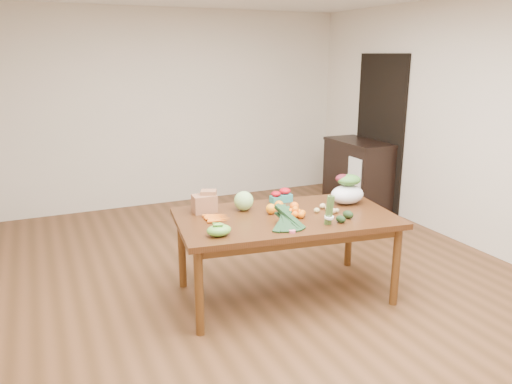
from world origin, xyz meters
name	(u,v)px	position (x,y,z in m)	size (l,w,h in m)	color
floor	(265,282)	(0.00, 0.00, 0.00)	(6.00, 6.00, 0.00)	brown
room_walls	(266,141)	(0.00, 0.00, 1.35)	(5.02, 6.02, 2.70)	beige
dining_table	(285,256)	(0.05, -0.30, 0.38)	(1.85, 1.03, 0.75)	#42200F
doorway_dark	(379,133)	(2.48, 1.60, 1.05)	(0.02, 1.00, 2.10)	black
cabinet	(357,174)	(2.22, 1.70, 0.47)	(0.52, 1.02, 0.94)	black
dish_towel	(354,175)	(1.96, 1.40, 0.55)	(0.02, 0.28, 0.45)	white
paper_bag	(204,202)	(-0.56, 0.08, 0.84)	(0.27, 0.22, 0.19)	#996444
cabbage	(244,201)	(-0.22, -0.01, 0.84)	(0.17, 0.17, 0.17)	#9CD67B
strawberry_basket_a	(276,198)	(0.14, 0.08, 0.79)	(0.10, 0.10, 0.09)	#B30B21
strawberry_basket_b	(285,196)	(0.24, 0.09, 0.80)	(0.11, 0.11, 0.10)	red
orange_a	(271,209)	(-0.05, -0.21, 0.80)	(0.09, 0.09, 0.09)	orange
orange_b	(279,205)	(0.07, -0.12, 0.79)	(0.08, 0.08, 0.08)	orange
orange_c	(294,206)	(0.18, -0.20, 0.79)	(0.08, 0.08, 0.08)	orange
mandarin_cluster	(295,211)	(0.11, -0.35, 0.80)	(0.18, 0.18, 0.09)	orange
carrots	(216,218)	(-0.53, -0.15, 0.76)	(0.22, 0.22, 0.03)	orange
snap_pea_bag	(219,230)	(-0.65, -0.53, 0.79)	(0.19, 0.15, 0.09)	#67B53D
kale_bunch	(288,219)	(-0.09, -0.60, 0.83)	(0.32, 0.40, 0.16)	black
asparagus_bundle	(329,210)	(0.26, -0.66, 0.88)	(0.08, 0.08, 0.25)	#5D843C
potato_a	(317,210)	(0.33, -0.34, 0.77)	(0.05, 0.05, 0.04)	#D1C679
potato_b	(333,211)	(0.44, -0.42, 0.77)	(0.06, 0.05, 0.05)	tan
potato_c	(328,208)	(0.45, -0.33, 0.77)	(0.06, 0.05, 0.05)	tan
potato_d	(323,206)	(0.44, -0.26, 0.77)	(0.06, 0.05, 0.05)	tan
potato_e	(337,211)	(0.49, -0.42, 0.77)	(0.05, 0.04, 0.04)	tan
avocado_a	(341,219)	(0.37, -0.66, 0.78)	(0.06, 0.09, 0.06)	black
avocado_b	(348,214)	(0.49, -0.58, 0.78)	(0.07, 0.10, 0.07)	black
salad_bag	(347,191)	(0.73, -0.22, 0.87)	(0.32, 0.24, 0.25)	white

